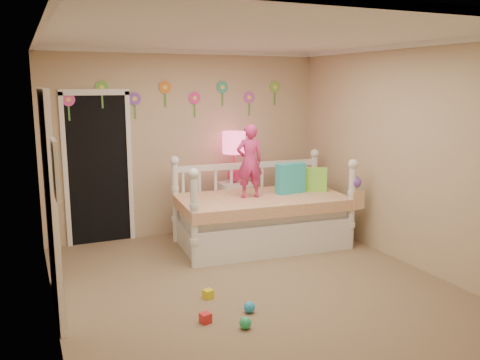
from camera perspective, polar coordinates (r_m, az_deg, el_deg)
name	(u,v)px	position (r m, az deg, el deg)	size (l,w,h in m)	color
floor	(254,286)	(5.50, 1.61, -12.00)	(4.00, 4.50, 0.01)	#7F684C
ceiling	(255,35)	(5.08, 1.77, 16.11)	(4.00, 4.50, 0.01)	white
back_wall	(187,143)	(7.21, -6.05, 4.16)	(4.00, 0.01, 2.60)	tan
left_wall	(46,182)	(4.65, -21.17, -0.23)	(0.01, 4.50, 2.60)	tan
right_wall	(407,156)	(6.25, 18.49, 2.63)	(0.01, 4.50, 2.60)	tan
crown_molding	(255,39)	(5.08, 1.77, 15.77)	(4.00, 4.50, 0.06)	white
daybed	(262,201)	(6.67, 2.46, -2.42)	(2.23, 1.20, 1.21)	white
pillow_turquoise	(291,178)	(6.82, 5.78, 0.18)	(0.41, 0.14, 0.41)	#2AC3D5
pillow_lime	(314,179)	(7.02, 8.47, 0.08)	(0.34, 0.13, 0.33)	#89E445
child	(249,161)	(6.49, 1.08, 2.14)	(0.35, 0.23, 0.96)	#D43077
nightstand	(234,207)	(7.32, -0.68, -3.08)	(0.44, 0.34, 0.74)	white
table_lamp	(234,149)	(7.16, -0.69, 3.56)	(0.33, 0.33, 0.73)	#EF1F5E
closet_doorway	(98,168)	(6.96, -15.82, 1.36)	(0.90, 0.04, 2.07)	black
flower_decals	(180,98)	(7.12, -6.82, 9.23)	(3.40, 0.02, 0.50)	#B2668C
mirror_closet	(51,202)	(4.99, -20.70, -2.40)	(0.07, 1.30, 2.10)	white
wall_picture	(55,169)	(3.72, -20.25, 1.14)	(0.05, 0.34, 0.42)	white
hanging_bag	(356,194)	(6.66, 13.01, -1.54)	(0.20, 0.16, 0.36)	beige
toy_scatter	(225,303)	(4.99, -1.75, -13.78)	(0.80, 1.30, 0.11)	#996666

